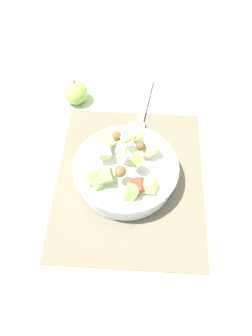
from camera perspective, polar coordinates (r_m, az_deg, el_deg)
ground_plane at (r=0.88m, az=0.60°, el=-1.97°), size 2.40×2.40×0.00m
placemat at (r=0.88m, az=0.60°, el=-1.86°), size 0.46×0.37×0.01m
salad_bowl at (r=0.84m, az=-0.06°, el=-0.16°), size 0.26×0.26×0.12m
serving_spoon at (r=1.01m, az=2.59°, el=8.82°), size 0.23×0.06×0.01m
whole_apple at (r=1.04m, az=-8.25°, el=12.18°), size 0.07×0.07×0.08m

